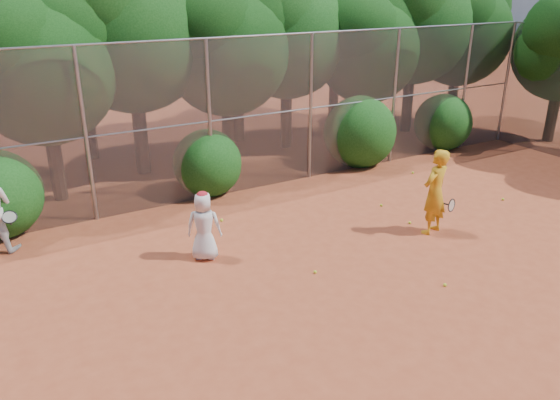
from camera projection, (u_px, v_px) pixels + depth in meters
ground at (395, 289)px, 10.00m from camera, size 80.00×80.00×0.00m
fence_back at (241, 115)px, 13.99m from camera, size 20.05×0.09×4.03m
tree_2 at (41, 57)px, 12.88m from camera, size 3.99×3.47×5.47m
tree_3 at (131, 16)px, 14.56m from camera, size 4.89×4.26×6.70m
tree_4 at (226, 38)px, 15.46m from camera, size 4.19×3.64×5.73m
tree_5 at (287, 22)px, 17.16m from camera, size 4.51×3.92×6.17m
tree_6 at (369, 40)px, 17.73m from camera, size 3.86×3.36×5.29m
tree_7 at (416, 11)px, 19.08m from camera, size 4.77×4.14×6.53m
tree_8 at (461, 23)px, 19.94m from camera, size 4.25×3.70×5.82m
tree_10 at (74, 4)px, 15.77m from camera, size 5.15×4.48×7.06m
tree_11 at (237, 17)px, 17.94m from camera, size 4.64×4.03×6.35m
tree_12 at (338, 2)px, 20.39m from camera, size 5.02×4.37×6.88m
bush_1 at (207, 160)px, 14.25m from camera, size 1.80×1.80×1.80m
bush_2 at (360, 129)px, 16.50m from camera, size 2.20×2.20×2.20m
bush_3 at (443, 120)px, 18.19m from camera, size 1.90×1.90×1.90m
player_yellow at (435, 192)px, 11.92m from camera, size 0.90×0.62×1.93m
player_teen at (204, 226)px, 10.87m from camera, size 0.83×0.75×1.45m
ball_0 at (410, 223)px, 12.67m from camera, size 0.07×0.07×0.07m
ball_1 at (381, 205)px, 13.66m from camera, size 0.07×0.07×0.07m
ball_2 at (445, 285)px, 10.08m from camera, size 0.07×0.07×0.07m
ball_3 at (503, 199)px, 14.03m from camera, size 0.07×0.07×0.07m
ball_4 at (315, 272)px, 10.53m from camera, size 0.07×0.07×0.07m
ball_5 at (413, 173)px, 15.97m from camera, size 0.07×0.07×0.07m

